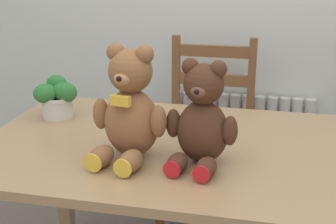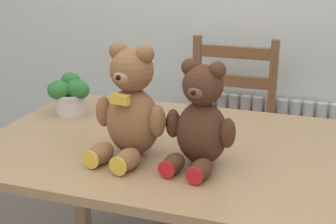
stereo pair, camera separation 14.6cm
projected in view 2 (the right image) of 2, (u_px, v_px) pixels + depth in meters
name	position (u px, v px, depth m)	size (l,w,h in m)	color
radiator	(260.00, 155.00, 2.69)	(0.82, 0.10, 0.62)	beige
dining_table	(195.00, 170.00, 1.64)	(1.49, 0.90, 0.74)	#9E7A51
wooden_chair_behind	(226.00, 138.00, 2.41)	(0.44, 0.43, 0.97)	brown
teddy_bear_left	(131.00, 109.00, 1.49)	(0.26, 0.27, 0.37)	brown
teddy_bear_right	(201.00, 121.00, 1.43)	(0.23, 0.25, 0.33)	#472819
potted_plant	(70.00, 94.00, 1.91)	(0.17, 0.15, 0.17)	beige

